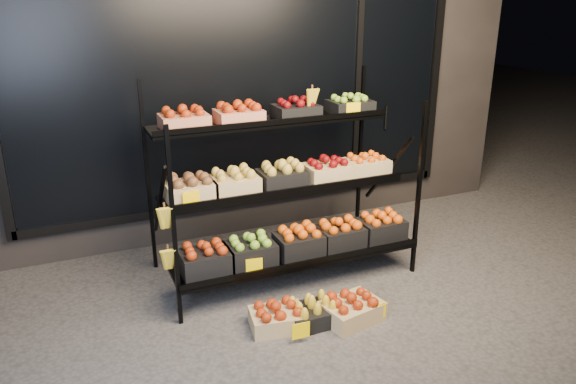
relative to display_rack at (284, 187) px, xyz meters
name	(u,v)px	position (x,y,z in m)	size (l,w,h in m)	color
ground	(316,306)	(0.01, -0.60, -0.79)	(24.00, 24.00, 0.00)	#514F4C
building	(213,46)	(0.01, 1.99, 0.96)	(6.00, 2.08, 3.50)	#2D2826
display_rack	(284,187)	(0.00, 0.00, 0.00)	(2.18, 1.02, 1.66)	black
tag_floor_a	(301,336)	(-0.30, -1.00, -0.73)	(0.13, 0.01, 0.12)	#FDCB00
tag_floor_b	(377,316)	(0.32, -1.00, -0.73)	(0.13, 0.01, 0.12)	#FDCB00
floor_crate_left	(277,316)	(-0.38, -0.76, -0.69)	(0.43, 0.34, 0.20)	tan
floor_crate_midleft	(312,313)	(-0.12, -0.81, -0.70)	(0.38, 0.28, 0.19)	black
floor_crate_midright	(352,308)	(0.17, -0.88, -0.69)	(0.48, 0.39, 0.21)	tan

